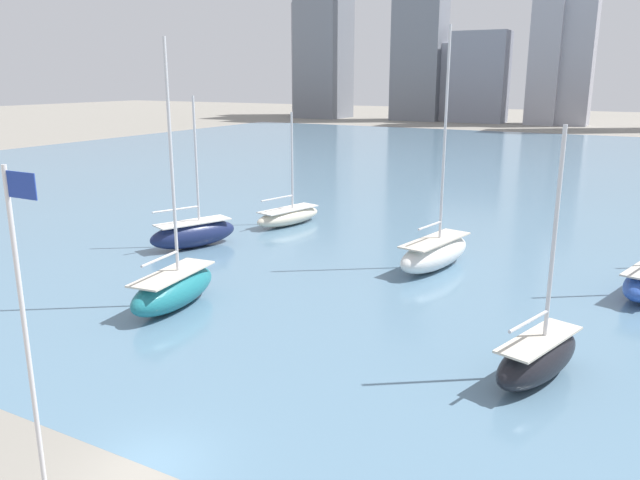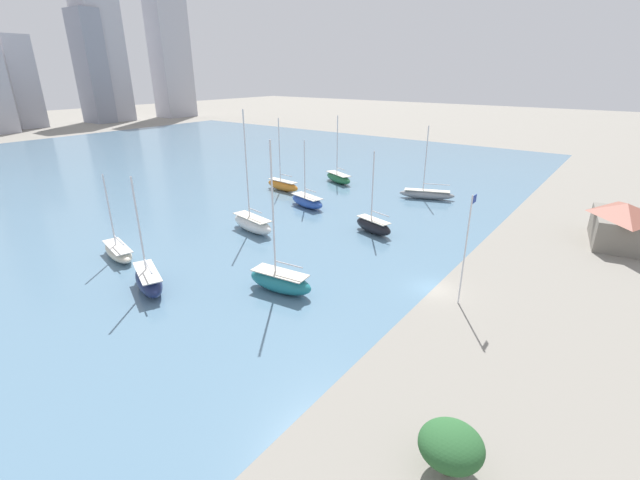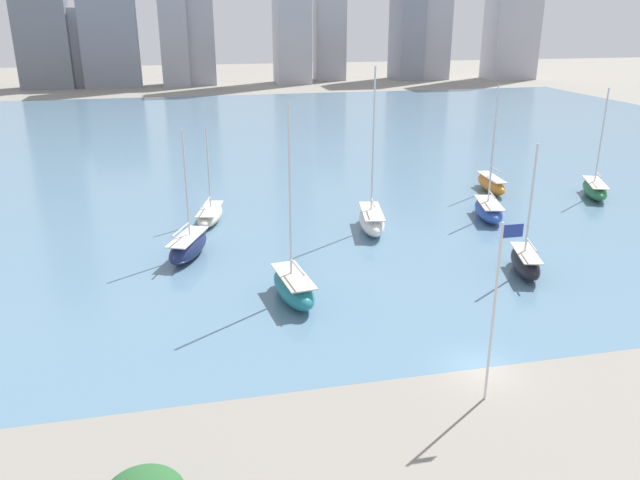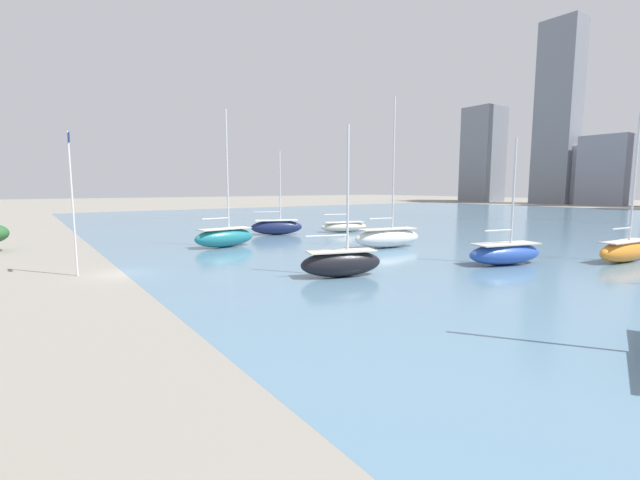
% 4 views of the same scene
% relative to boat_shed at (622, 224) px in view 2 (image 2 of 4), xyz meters
% --- Properties ---
extents(ground_plane, '(500.00, 500.00, 0.00)m').
position_rel_boat_shed_xyz_m(ground_plane, '(-25.15, 13.83, -2.63)').
color(ground_plane, gray).
extents(harbor_water, '(180.00, 140.00, 0.00)m').
position_rel_boat_shed_xyz_m(harbor_water, '(-25.15, 83.83, -2.63)').
color(harbor_water, slate).
rests_on(harbor_water, ground_plane).
extents(boat_shed, '(10.26, 7.50, 5.26)m').
position_rel_boat_shed_xyz_m(boat_shed, '(0.00, 0.00, 0.00)').
color(boat_shed, slate).
rests_on(boat_shed, ground_plane).
extents(flag_pole, '(1.24, 0.14, 10.43)m').
position_rel_boat_shed_xyz_m(flag_pole, '(-26.29, 10.85, 3.06)').
color(flag_pole, silver).
rests_on(flag_pole, ground_plane).
extents(yard_shrub, '(3.46, 3.46, 2.88)m').
position_rel_boat_shed_xyz_m(yard_shrub, '(-44.48, 4.93, -0.78)').
color(yard_shrub, '#4C3823').
rests_on(yard_shrub, ground_plane).
extents(sailboat_navy, '(4.74, 7.33, 11.33)m').
position_rel_boat_shed_xyz_m(sailboat_navy, '(-42.02, 36.35, -1.53)').
color(sailboat_navy, '#19234C').
rests_on(sailboat_navy, harbor_water).
extents(sailboat_orange, '(2.46, 7.59, 12.67)m').
position_rel_boat_shed_xyz_m(sailboat_orange, '(-5.71, 50.62, -1.58)').
color(sailboat_orange, orange).
rests_on(sailboat_orange, harbor_water).
extents(sailboat_black, '(3.55, 6.44, 10.83)m').
position_rel_boat_shed_xyz_m(sailboat_black, '(-14.96, 26.57, -1.57)').
color(sailboat_black, black).
rests_on(sailboat_black, harbor_water).
extents(sailboat_blue, '(4.21, 7.52, 10.46)m').
position_rel_boat_shed_xyz_m(sailboat_blue, '(-10.97, 40.91, -1.65)').
color(sailboat_blue, '#284CA8').
rests_on(sailboat_blue, harbor_water).
extents(sailboat_green, '(5.09, 7.87, 12.54)m').
position_rel_boat_shed_xyz_m(sailboat_green, '(5.09, 45.83, -1.63)').
color(sailboat_green, '#236B3D').
rests_on(sailboat_green, harbor_water).
extents(sailboat_gray, '(5.02, 9.14, 12.08)m').
position_rel_boat_shed_xyz_m(sailboat_gray, '(4.71, 27.52, -1.76)').
color(sailboat_gray, gray).
rests_on(sailboat_gray, harbor_water).
extents(sailboat_cream, '(3.86, 7.43, 9.75)m').
position_rel_boat_shed_xyz_m(sailboat_cream, '(-39.59, 46.18, -1.81)').
color(sailboat_cream, beige).
rests_on(sailboat_cream, harbor_water).
extents(sailboat_white, '(3.79, 8.17, 15.82)m').
position_rel_boat_shed_xyz_m(sailboat_white, '(-24.08, 39.93, -1.48)').
color(sailboat_white, white).
rests_on(sailboat_white, harbor_water).
extents(sailboat_teal, '(3.19, 7.18, 14.67)m').
position_rel_boat_shed_xyz_m(sailboat_teal, '(-34.54, 25.73, -1.49)').
color(sailboat_teal, '#1E757F').
rests_on(sailboat_teal, harbor_water).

